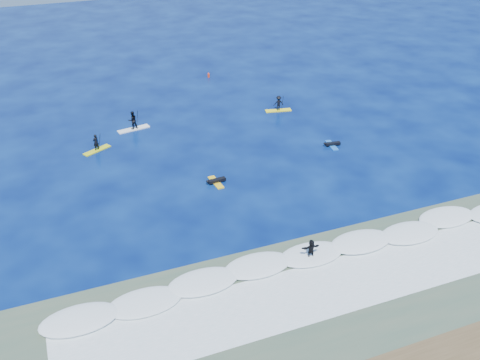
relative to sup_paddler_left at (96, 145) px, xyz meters
name	(u,v)px	position (x,y,z in m)	size (l,w,h in m)	color
ground	(247,191)	(10.68, -12.18, -0.62)	(160.00, 160.00, 0.00)	#030D3F
shallow_water	(329,299)	(10.68, -26.18, -0.61)	(90.00, 13.00, 0.01)	#3D5341
breaking_wave	(300,262)	(10.68, -22.18, -0.62)	(40.00, 6.00, 0.30)	white
whitewater	(321,289)	(10.68, -25.18, -0.62)	(34.00, 5.00, 0.02)	silver
sup_paddler_left	(96,145)	(0.00, 0.00, 0.00)	(2.83, 1.95, 1.98)	#CFD517
sup_paddler_center	(133,122)	(4.27, 3.48, 0.26)	(3.44, 1.40, 2.35)	white
sup_paddler_right	(279,104)	(20.40, 2.44, 0.18)	(3.00, 1.28, 2.05)	yellow
prone_paddler_near	(216,181)	(8.73, -9.91, -0.46)	(1.81, 2.30, 0.47)	yellow
prone_paddler_far	(332,144)	(21.66, -7.34, -0.46)	(1.75, 2.25, 0.46)	blue
wave_surfer	(311,250)	(11.44, -22.20, 0.24)	(2.15, 0.74, 1.53)	white
marker_buoy	(209,75)	(16.58, 15.65, -0.31)	(0.29, 0.29, 0.70)	red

